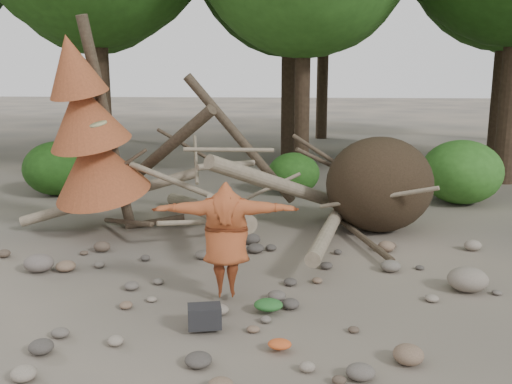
{
  "coord_description": "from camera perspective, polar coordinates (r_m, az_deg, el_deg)",
  "views": [
    {
      "loc": [
        0.93,
        -7.37,
        3.33
      ],
      "look_at": [
        0.26,
        1.5,
        1.4
      ],
      "focal_mm": 40.0,
      "sensor_mm": 36.0,
      "label": 1
    }
  ],
  "objects": [
    {
      "name": "ground",
      "position": [
        8.14,
        -2.65,
        -11.92
      ],
      "size": [
        120.0,
        120.0,
        0.0
      ],
      "primitive_type": "plane",
      "color": "#514C44",
      "rests_on": "ground"
    },
    {
      "name": "deadfall_pile",
      "position": [
        11.9,
        9.51,
        0.54
      ],
      "size": [
        8.55,
        5.24,
        3.3
      ],
      "color": "#332619",
      "rests_on": "ground"
    },
    {
      "name": "dead_conifer",
      "position": [
        11.54,
        -16.29,
        5.7
      ],
      "size": [
        2.06,
        2.16,
        4.35
      ],
      "color": "#4C3F30",
      "rests_on": "ground"
    },
    {
      "name": "bush_left",
      "position": [
        16.14,
        -19.23,
        2.26
      ],
      "size": [
        1.8,
        1.8,
        1.44
      ],
      "primitive_type": "ellipsoid",
      "color": "#1E4B14",
      "rests_on": "ground"
    },
    {
      "name": "bush_mid",
      "position": [
        15.42,
        3.79,
        1.88
      ],
      "size": [
        1.4,
        1.4,
        1.12
      ],
      "primitive_type": "ellipsoid",
      "color": "#295F1B",
      "rests_on": "ground"
    },
    {
      "name": "bush_right",
      "position": [
        15.15,
        19.87,
        1.9
      ],
      "size": [
        2.0,
        2.0,
        1.6
      ],
      "primitive_type": "ellipsoid",
      "color": "#337023",
      "rests_on": "ground"
    },
    {
      "name": "frisbee_thrower",
      "position": [
        8.24,
        -3.03,
        -4.72
      ],
      "size": [
        2.98,
        0.69,
        2.55
      ],
      "color": "#9E4723",
      "rests_on": "ground"
    },
    {
      "name": "backpack",
      "position": [
        7.58,
        -5.16,
        -12.69
      ],
      "size": [
        0.48,
        0.37,
        0.29
      ],
      "primitive_type": "cube",
      "rotation": [
        0.0,
        0.0,
        0.21
      ],
      "color": "black",
      "rests_on": "ground"
    },
    {
      "name": "cloth_green",
      "position": [
        8.07,
        1.25,
        -11.54
      ],
      "size": [
        0.4,
        0.34,
        0.15
      ],
      "primitive_type": "ellipsoid",
      "color": "#255E26",
      "rests_on": "ground"
    },
    {
      "name": "cloth_orange",
      "position": [
        7.09,
        2.38,
        -15.31
      ],
      "size": [
        0.29,
        0.24,
        0.1
      ],
      "primitive_type": "ellipsoid",
      "color": "#C14E21",
      "rests_on": "ground"
    },
    {
      "name": "boulder_mid_right",
      "position": [
        9.36,
        20.42,
        -8.19
      ],
      "size": [
        0.62,
        0.55,
        0.37
      ],
      "primitive_type": "ellipsoid",
      "color": "gray",
      "rests_on": "ground"
    },
    {
      "name": "boulder_mid_left",
      "position": [
        10.26,
        -20.9,
        -6.65
      ],
      "size": [
        0.5,
        0.45,
        0.3
      ],
      "primitive_type": "ellipsoid",
      "color": "#6A6059",
      "rests_on": "ground"
    }
  ]
}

